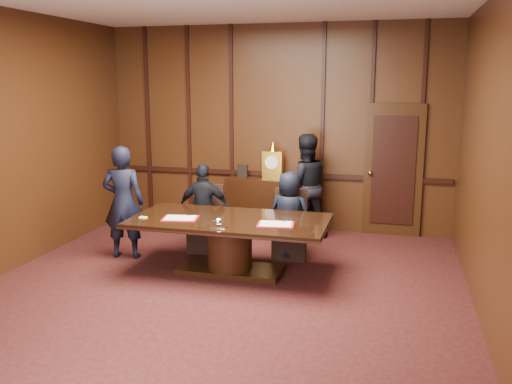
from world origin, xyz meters
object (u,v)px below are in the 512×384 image
Objects in this scene: sideboard at (273,202)px; conference_table at (230,237)px; witness_left at (123,202)px; signatory_right at (289,216)px; witness_right at (305,186)px; signatory_left at (204,208)px.

conference_table is (-0.06, -2.28, 0.02)m from sideboard.
signatory_right is at bearing -176.48° from witness_left.
witness_left is 2.93m from witness_right.
sideboard is 2.28m from conference_table.
sideboard is at bearing -47.53° from witness_right.
conference_table is at bearing 121.25° from signatory_left.
conference_table is at bearing 161.81° from witness_left.
sideboard is 0.61× the size of conference_table.
sideboard is 1.24× the size of signatory_right.
signatory_left is at bearing 19.63° from witness_right.
sideboard is at bearing -140.52° from witness_left.
signatory_left is 1.04× the size of signatory_right.
witness_left is at bearing 19.00° from signatory_right.
signatory_left is 0.79× the size of witness_right.
witness_right reaches higher than signatory_right.
witness_right is (0.60, -0.28, 0.37)m from sideboard.
conference_table is 2.14m from witness_right.
witness_right is (1.31, 1.20, 0.18)m from signatory_left.
signatory_right reaches higher than conference_table.
sideboard reaches higher than signatory_left.
witness_right reaches higher than sideboard.
sideboard is 0.93× the size of witness_right.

